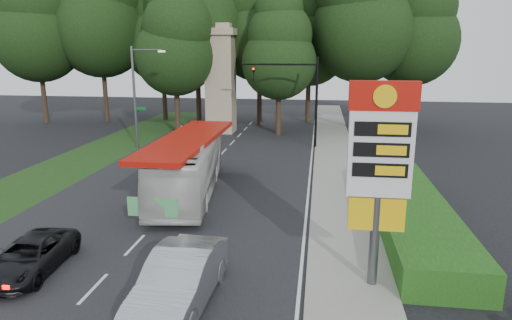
# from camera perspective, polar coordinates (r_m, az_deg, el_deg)

# --- Properties ---
(ground) EXTENTS (120.00, 120.00, 0.00)m
(ground) POSITION_cam_1_polar(r_m,az_deg,el_deg) (16.30, -20.48, -15.76)
(ground) COLOR black
(ground) RESTS_ON ground
(road_surface) EXTENTS (14.00, 80.00, 0.02)m
(road_surface) POSITION_cam_1_polar(r_m,az_deg,el_deg) (26.56, -8.29, -3.44)
(road_surface) COLOR black
(road_surface) RESTS_ON ground
(sidewalk_right) EXTENTS (3.00, 80.00, 0.12)m
(sidewalk_right) POSITION_cam_1_polar(r_m,az_deg,el_deg) (25.56, 10.38, -4.10)
(sidewalk_right) COLOR gray
(sidewalk_right) RESTS_ON ground
(grass_verge_left) EXTENTS (5.00, 50.00, 0.02)m
(grass_verge_left) POSITION_cam_1_polar(r_m,az_deg,el_deg) (35.52, -20.43, 0.21)
(grass_verge_left) COLOR #193814
(grass_verge_left) RESTS_ON ground
(hedge) EXTENTS (3.00, 14.00, 1.20)m
(hedge) POSITION_cam_1_polar(r_m,az_deg,el_deg) (21.98, 18.71, -6.11)
(hedge) COLOR #1A4813
(hedge) RESTS_ON ground
(gas_station_pylon) EXTENTS (2.10, 0.45, 6.85)m
(gas_station_pylon) POSITION_cam_1_polar(r_m,az_deg,el_deg) (14.84, 15.23, 0.24)
(gas_station_pylon) COLOR #59595E
(gas_station_pylon) RESTS_ON ground
(traffic_signal_mast) EXTENTS (6.10, 0.35, 7.20)m
(traffic_signal_mast) POSITION_cam_1_polar(r_m,az_deg,el_deg) (36.50, 5.51, 8.77)
(traffic_signal_mast) COLOR black
(traffic_signal_mast) RESTS_ON ground
(streetlight_signs) EXTENTS (2.75, 0.98, 8.00)m
(streetlight_signs) POSITION_cam_1_polar(r_m,az_deg,el_deg) (37.34, -14.66, 8.15)
(streetlight_signs) COLOR #59595E
(streetlight_signs) RESTS_ON ground
(monument) EXTENTS (3.00, 3.00, 10.05)m
(monument) POSITION_cam_1_polar(r_m,az_deg,el_deg) (43.42, -4.44, 10.15)
(monument) COLOR tan
(monument) RESTS_ON ground
(tree_far_west) EXTENTS (8.96, 8.96, 17.60)m
(tree_far_west) POSITION_cam_1_polar(r_m,az_deg,el_deg) (54.04, -25.84, 15.49)
(tree_far_west) COLOR #2D2116
(tree_far_west) RESTS_ON ground
(tree_west_mid) EXTENTS (9.80, 9.80, 19.25)m
(tree_west_mid) POSITION_cam_1_polar(r_m,az_deg,el_deg) (52.89, -19.04, 17.25)
(tree_west_mid) COLOR #2D2116
(tree_west_mid) RESTS_ON ground
(tree_west_near) EXTENTS (8.40, 8.40, 16.50)m
(tree_west_near) POSITION_cam_1_polar(r_m,az_deg,el_deg) (52.32, -11.77, 15.90)
(tree_west_near) COLOR #2D2116
(tree_west_near) RESTS_ON ground
(tree_center_left) EXTENTS (10.08, 10.08, 19.80)m
(tree_center_left) POSITION_cam_1_polar(r_m,az_deg,el_deg) (47.16, -7.55, 18.77)
(tree_center_left) COLOR #2D2116
(tree_center_left) RESTS_ON ground
(tree_center_right) EXTENTS (9.24, 9.24, 18.15)m
(tree_center_right) POSITION_cam_1_polar(r_m,az_deg,el_deg) (47.86, 0.45, 17.60)
(tree_center_right) COLOR #2D2116
(tree_center_right) RESTS_ON ground
(tree_east_near) EXTENTS (8.12, 8.12, 15.95)m
(tree_east_near) POSITION_cam_1_polar(r_m,az_deg,el_deg) (49.39, 6.75, 15.84)
(tree_east_near) COLOR #2D2116
(tree_east_near) RESTS_ON ground
(tree_east_mid) EXTENTS (9.52, 9.52, 18.70)m
(tree_east_mid) POSITION_cam_1_polar(r_m,az_deg,el_deg) (45.63, 13.29, 17.87)
(tree_east_mid) COLOR #2D2116
(tree_east_mid) RESTS_ON ground
(tree_far_east) EXTENTS (8.68, 8.68, 17.05)m
(tree_far_east) POSITION_cam_1_polar(r_m,az_deg,el_deg) (48.20, 19.17, 16.05)
(tree_far_east) COLOR #2D2116
(tree_far_east) RESTS_ON ground
(tree_monument_left) EXTENTS (7.28, 7.28, 14.30)m
(tree_monument_left) POSITION_cam_1_polar(r_m,az_deg,el_deg) (43.42, -10.16, 14.70)
(tree_monument_left) COLOR #2D2116
(tree_monument_left) RESTS_ON ground
(tree_monument_right) EXTENTS (6.72, 6.72, 13.20)m
(tree_monument_right) POSITION_cam_1_polar(r_m,az_deg,el_deg) (42.01, 2.91, 14.02)
(tree_monument_right) COLOR #2D2116
(tree_monument_right) RESTS_ON ground
(transit_bus) EXTENTS (4.14, 11.61, 3.16)m
(transit_bus) POSITION_cam_1_polar(r_m,az_deg,el_deg) (25.18, -8.43, -0.69)
(transit_bus) COLOR silver
(transit_bus) RESTS_ON ground
(sedan_silver) EXTENTS (2.06, 5.36, 1.74)m
(sedan_silver) POSITION_cam_1_polar(r_m,az_deg,el_deg) (14.71, -9.50, -14.53)
(sedan_silver) COLOR #AEB1B6
(sedan_silver) RESTS_ON ground
(suv_charcoal) EXTENTS (2.31, 4.50, 1.22)m
(suv_charcoal) POSITION_cam_1_polar(r_m,az_deg,el_deg) (18.45, -26.44, -10.69)
(suv_charcoal) COLOR black
(suv_charcoal) RESTS_ON ground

